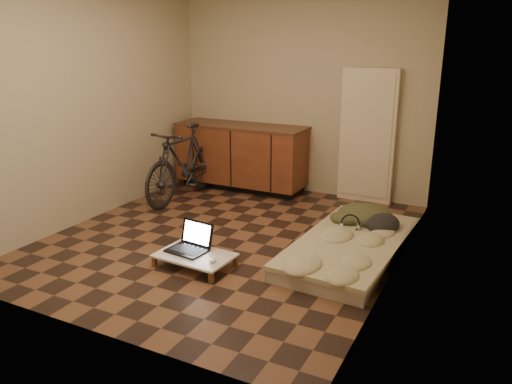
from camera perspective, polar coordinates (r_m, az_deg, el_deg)
The scene contains 10 objects.
room_shell at distance 5.03m, azimuth -3.48°, elevation 8.64°, with size 3.50×4.00×2.60m.
cabinets at distance 7.00m, azimuth -1.67°, elevation 4.12°, with size 1.84×0.62×0.91m.
appliance_panel at distance 6.54m, azimuth 12.63°, elevation 6.21°, with size 0.70×0.10×1.70m, color beige.
bicycle at distance 6.58m, azimuth -8.33°, elevation 3.72°, with size 0.49×1.65×1.07m, color black.
futon at distance 5.01m, azimuth 10.76°, elevation -6.19°, with size 1.01×1.94×0.16m.
clothing_pile at distance 5.44m, azimuth 12.81°, elevation -2.06°, with size 0.64×0.53×0.26m, color #3D4025, non-canonical shape.
headphones at distance 5.21m, azimuth 10.72°, elevation -3.47°, with size 0.21×0.20×0.14m, color black, non-canonical shape.
lap_desk at distance 4.71m, azimuth -7.00°, elevation -7.26°, with size 0.73×0.49×0.12m.
laptop at distance 4.80m, azimuth -7.52°, elevation -5.97°, with size 0.40×0.36×0.25m.
mouse at distance 4.54m, azimuth -4.95°, elevation -7.77°, with size 0.06×0.09×0.03m, color white.
Camera 1 is at (2.51, -4.30, 2.03)m, focal length 35.00 mm.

